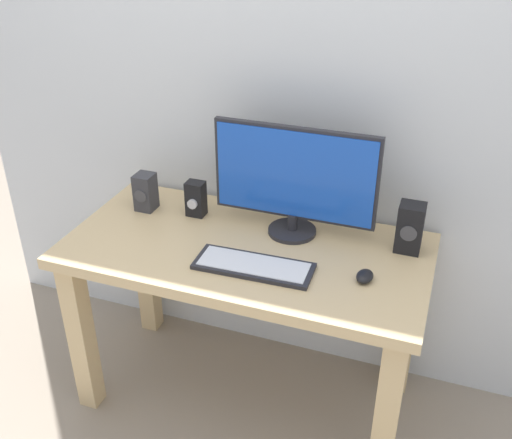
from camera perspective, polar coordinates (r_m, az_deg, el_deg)
ground_plane at (r=2.66m, az=-0.84°, el=-16.29°), size 6.00×6.00×0.00m
wall_back at (r=2.25m, az=2.41°, el=19.07°), size 2.82×0.04×3.00m
desk at (r=2.26m, az=-0.95°, el=-5.51°), size 1.34×0.67×0.74m
monitor at (r=2.18m, az=3.73°, el=3.94°), size 0.62×0.18×0.42m
keyboard_primary at (r=2.06m, az=-0.22°, el=-4.49°), size 0.42×0.17×0.02m
mouse at (r=2.03m, az=10.43°, el=-5.39°), size 0.06×0.09×0.03m
speaker_right at (r=2.19m, az=14.61°, el=-0.77°), size 0.09×0.09×0.19m
speaker_left at (r=2.45m, az=-10.60°, el=2.63°), size 0.08×0.08×0.15m
audio_controller at (r=2.37m, az=-5.82°, el=1.99°), size 0.07×0.07×0.14m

